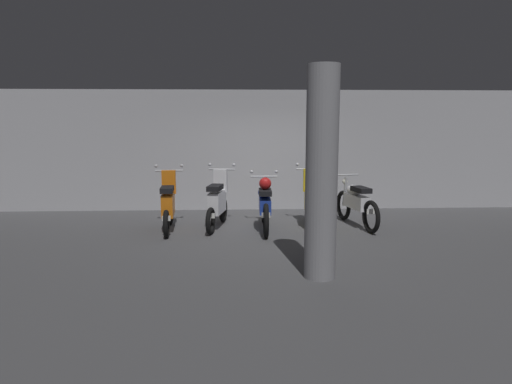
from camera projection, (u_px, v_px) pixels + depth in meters
ground_plane at (265, 231)px, 9.23m from camera, size 80.00×80.00×0.00m
back_wall at (259, 150)px, 11.44m from camera, size 16.00×0.30×2.91m
motorbike_slot_0 at (168, 204)px, 9.24m from camera, size 0.59×1.68×1.29m
motorbike_slot_1 at (218, 202)px, 9.48m from camera, size 0.58×1.67×1.29m
motorbike_slot_2 at (265, 204)px, 9.29m from camera, size 0.59×1.95×1.15m
motorbike_slot_3 at (311, 202)px, 9.52m from camera, size 0.59×1.68×1.29m
motorbike_slot_4 at (356, 203)px, 9.63m from camera, size 0.61×1.93×1.03m
support_pillar at (322, 174)px, 6.30m from camera, size 0.44×0.44×2.91m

